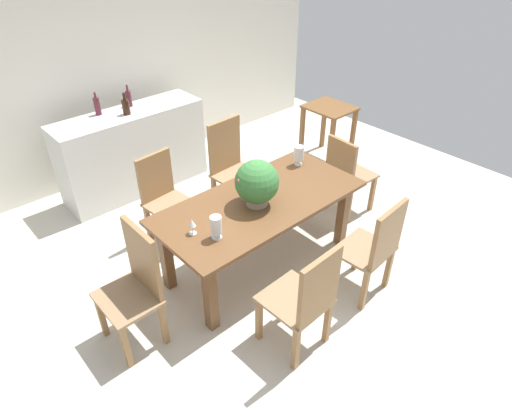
% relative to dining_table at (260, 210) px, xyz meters
% --- Properties ---
extents(ground_plane, '(7.04, 7.04, 0.00)m').
position_rel_dining_table_xyz_m(ground_plane, '(0.00, 0.05, -0.63)').
color(ground_plane, beige).
extents(back_wall, '(6.40, 0.10, 2.60)m').
position_rel_dining_table_xyz_m(back_wall, '(0.00, 2.65, 0.67)').
color(back_wall, silver).
rests_on(back_wall, ground).
extents(dining_table, '(1.94, 0.91, 0.74)m').
position_rel_dining_table_xyz_m(dining_table, '(0.00, 0.00, 0.00)').
color(dining_table, brown).
rests_on(dining_table, ground).
extents(chair_foot_end, '(0.50, 0.44, 0.94)m').
position_rel_dining_table_xyz_m(chair_foot_end, '(1.27, 0.01, -0.11)').
color(chair_foot_end, olive).
rests_on(chair_foot_end, ground).
extents(chair_near_left, '(0.46, 0.48, 1.01)m').
position_rel_dining_table_xyz_m(chair_near_left, '(-0.43, -0.97, -0.08)').
color(chair_near_left, olive).
rests_on(chair_near_left, ground).
extents(chair_head_end, '(0.40, 0.47, 1.03)m').
position_rel_dining_table_xyz_m(chair_head_end, '(-1.28, -0.00, -0.06)').
color(chair_head_end, olive).
rests_on(chair_head_end, ground).
extents(chair_near_right, '(0.50, 0.44, 0.98)m').
position_rel_dining_table_xyz_m(chair_near_right, '(0.44, -0.96, -0.08)').
color(chair_near_right, olive).
rests_on(chair_near_right, ground).
extents(chair_far_right, '(0.50, 0.44, 1.05)m').
position_rel_dining_table_xyz_m(chair_far_right, '(0.43, 0.96, -0.05)').
color(chair_far_right, olive).
rests_on(chair_far_right, ground).
extents(chair_far_left, '(0.46, 0.46, 0.95)m').
position_rel_dining_table_xyz_m(chair_far_left, '(-0.44, 0.95, -0.10)').
color(chair_far_left, olive).
rests_on(chair_far_left, ground).
extents(flower_centerpiece, '(0.39, 0.39, 0.42)m').
position_rel_dining_table_xyz_m(flower_centerpiece, '(-0.07, -0.02, 0.33)').
color(flower_centerpiece, gray).
rests_on(flower_centerpiece, dining_table).
extents(crystal_vase_left, '(0.09, 0.09, 0.20)m').
position_rel_dining_table_xyz_m(crystal_vase_left, '(-0.62, -0.17, 0.23)').
color(crystal_vase_left, silver).
rests_on(crystal_vase_left, dining_table).
extents(crystal_vase_center_near, '(0.10, 0.10, 0.21)m').
position_rel_dining_table_xyz_m(crystal_vase_center_near, '(0.72, 0.22, 0.24)').
color(crystal_vase_center_near, silver).
rests_on(crystal_vase_center_near, dining_table).
extents(wine_glass, '(0.06, 0.06, 0.14)m').
position_rel_dining_table_xyz_m(wine_glass, '(-0.73, 0.01, 0.21)').
color(wine_glass, silver).
rests_on(wine_glass, dining_table).
extents(kitchen_counter, '(1.74, 0.51, 0.99)m').
position_rel_dining_table_xyz_m(kitchen_counter, '(-0.17, 2.05, -0.13)').
color(kitchen_counter, silver).
rests_on(kitchen_counter, ground).
extents(wine_bottle_dark, '(0.06, 0.06, 0.25)m').
position_rel_dining_table_xyz_m(wine_bottle_dark, '(-0.05, 2.19, 0.46)').
color(wine_bottle_dark, '#511E28').
rests_on(wine_bottle_dark, kitchen_counter).
extents(wine_bottle_tall, '(0.08, 0.08, 0.24)m').
position_rel_dining_table_xyz_m(wine_bottle_tall, '(-0.19, 2.00, 0.46)').
color(wine_bottle_tall, black).
rests_on(wine_bottle_tall, kitchen_counter).
extents(wine_bottle_clear, '(0.07, 0.07, 0.25)m').
position_rel_dining_table_xyz_m(wine_bottle_clear, '(-0.43, 2.20, 0.47)').
color(wine_bottle_clear, '#511E28').
rests_on(wine_bottle_clear, kitchen_counter).
extents(side_table, '(0.53, 0.60, 0.75)m').
position_rel_dining_table_xyz_m(side_table, '(2.15, 1.00, -0.07)').
color(side_table, brown).
rests_on(side_table, ground).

